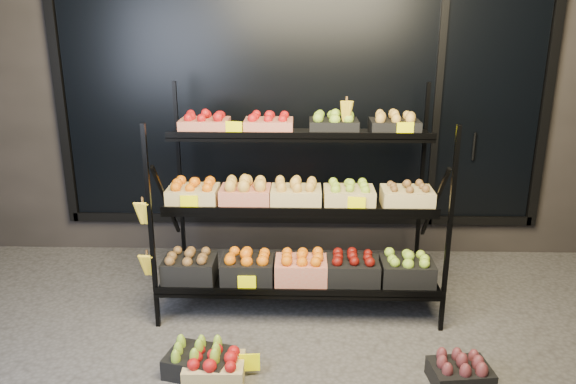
{
  "coord_description": "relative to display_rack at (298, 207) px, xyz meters",
  "views": [
    {
      "loc": [
        0.02,
        -3.41,
        2.18
      ],
      "look_at": [
        -0.09,
        0.55,
        0.92
      ],
      "focal_mm": 35.0,
      "sensor_mm": 36.0,
      "label": 1
    }
  ],
  "objects": [
    {
      "name": "tag_floor_a",
      "position": [
        -0.29,
        -1.0,
        -0.73
      ],
      "size": [
        0.13,
        0.01,
        0.12
      ],
      "primitive_type": "cube",
      "color": "#FFFE00",
      "rests_on": "ground"
    },
    {
      "name": "floor_crate_left",
      "position": [
        -0.5,
        -1.03,
        -0.7
      ],
      "size": [
        0.38,
        0.28,
        0.19
      ],
      "rotation": [
        0.0,
        0.0,
        0.03
      ],
      "color": "tan",
      "rests_on": "ground"
    },
    {
      "name": "building",
      "position": [
        0.01,
        1.99,
        0.96
      ],
      "size": [
        6.0,
        2.08,
        3.5
      ],
      "color": "#2D2826",
      "rests_on": "ground"
    },
    {
      "name": "floor_crate_right",
      "position": [
        1.01,
        -1.04,
        -0.7
      ],
      "size": [
        0.39,
        0.3,
        0.19
      ],
      "rotation": [
        0.0,
        0.0,
        0.12
      ],
      "color": "black",
      "rests_on": "ground"
    },
    {
      "name": "floor_crate_midleft",
      "position": [
        -0.61,
        -0.97,
        -0.69
      ],
      "size": [
        0.45,
        0.37,
        0.2
      ],
      "rotation": [
        0.0,
        0.0,
        -0.23
      ],
      "color": "black",
      "rests_on": "ground"
    },
    {
      "name": "ground",
      "position": [
        0.01,
        -0.6,
        -0.79
      ],
      "size": [
        24.0,
        24.0,
        0.0
      ],
      "primitive_type": "plane",
      "color": "#514F4C",
      "rests_on": "ground"
    },
    {
      "name": "display_rack",
      "position": [
        0.0,
        0.0,
        0.0
      ],
      "size": [
        2.18,
        1.02,
        1.67
      ],
      "color": "black",
      "rests_on": "ground"
    }
  ]
}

